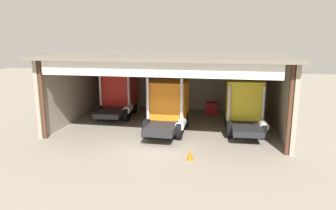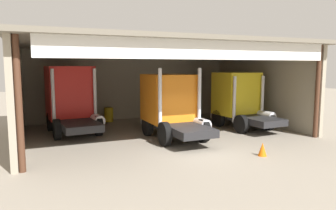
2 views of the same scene
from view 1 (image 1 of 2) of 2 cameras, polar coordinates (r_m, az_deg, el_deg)
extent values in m
plane|color=gray|center=(17.68, -2.19, -7.68)|extent=(80.00, 80.00, 0.00)
cube|color=#9E937F|center=(26.58, 2.69, 4.41)|extent=(14.53, 0.24, 4.79)
cube|color=#9E937F|center=(24.13, -16.48, 3.12)|extent=(0.24, 9.88, 4.79)
cube|color=#9E937F|center=(21.68, 20.00, 1.88)|extent=(0.24, 9.88, 4.79)
cube|color=#6E6759|center=(21.12, 0.59, 9.19)|extent=(15.13, 10.62, 0.20)
cylinder|color=#4C2D1E|center=(19.94, -22.16, 0.86)|extent=(0.24, 0.24, 4.79)
cylinder|color=#4C2D1E|center=(17.00, 21.53, -0.94)|extent=(0.24, 0.24, 4.79)
cube|color=white|center=(16.41, -2.56, 6.71)|extent=(13.07, 0.12, 0.90)
cube|color=red|center=(24.87, -8.95, 3.40)|extent=(2.60, 2.62, 2.93)
cube|color=black|center=(25.99, -8.24, 4.94)|extent=(2.06, 0.21, 0.88)
cube|color=silver|center=(26.36, -8.09, 0.46)|extent=(2.31, 0.33, 0.44)
cube|color=#232326|center=(23.30, -10.14, -1.10)|extent=(2.08, 3.73, 0.36)
cylinder|color=silver|center=(23.93, -12.33, 2.47)|extent=(0.18, 0.18, 3.06)
cylinder|color=silver|center=(23.31, -7.26, 2.40)|extent=(0.18, 0.18, 3.06)
cylinder|color=silver|center=(23.26, -7.36, -0.72)|extent=(0.65, 1.24, 0.56)
cylinder|color=black|center=(25.95, -10.79, -0.16)|extent=(0.38, 1.10, 1.08)
cylinder|color=black|center=(25.39, -6.22, -0.28)|extent=(0.38, 1.10, 1.08)
cylinder|color=black|center=(23.67, -12.58, -1.44)|extent=(0.38, 1.10, 1.08)
cylinder|color=black|center=(23.05, -7.60, -1.61)|extent=(0.38, 1.10, 1.08)
cube|color=orange|center=(20.41, 0.17, 1.05)|extent=(2.36, 2.55, 2.48)
cube|color=black|center=(21.58, 0.83, 2.84)|extent=(2.00, 0.06, 0.74)
cube|color=silver|center=(21.97, 0.83, -1.71)|extent=(2.24, 0.16, 0.44)
cube|color=#232326|center=(18.90, -0.95, -3.95)|extent=(1.77, 3.47, 0.36)
cylinder|color=silver|center=(19.27, -3.74, 0.49)|extent=(0.18, 0.18, 3.06)
cylinder|color=silver|center=(18.85, 2.50, 0.23)|extent=(0.18, 0.18, 3.06)
cylinder|color=silver|center=(18.97, 2.38, -3.52)|extent=(0.56, 1.20, 0.56)
cylinder|color=black|center=(21.44, -2.28, -2.49)|extent=(0.30, 1.14, 1.14)
cylinder|color=black|center=(21.07, 3.18, -2.76)|extent=(0.30, 1.14, 1.14)
cylinder|color=black|center=(19.19, -3.96, -4.29)|extent=(0.30, 1.14, 1.14)
cylinder|color=black|center=(18.77, 2.13, -4.64)|extent=(0.30, 1.14, 1.14)
cube|color=yellow|center=(20.91, 13.88, 0.95)|extent=(2.42, 2.15, 2.58)
cube|color=black|center=(21.85, 13.69, 2.64)|extent=(1.97, 0.16, 0.77)
cube|color=silver|center=(22.25, 13.44, -2.02)|extent=(2.20, 0.27, 0.44)
cube|color=#232326|center=(19.50, 14.17, -3.98)|extent=(1.90, 3.32, 0.36)
cylinder|color=silver|center=(19.73, 11.16, -0.23)|extent=(0.18, 0.18, 2.64)
cylinder|color=silver|center=(19.95, 17.14, -0.40)|extent=(0.18, 0.18, 2.64)
cylinder|color=silver|center=(19.90, 17.09, -3.47)|extent=(0.62, 1.23, 0.56)
cylinder|color=black|center=(21.57, 10.91, -2.76)|extent=(0.35, 1.05, 1.03)
cylinder|color=black|center=(21.77, 16.21, -2.89)|extent=(0.35, 1.05, 1.03)
cylinder|color=black|center=(19.47, 11.19, -4.42)|extent=(0.35, 1.05, 1.03)
cylinder|color=black|center=(19.69, 17.06, -4.54)|extent=(0.35, 1.05, 1.03)
cylinder|color=gold|center=(26.56, -1.69, 0.20)|extent=(0.58, 0.58, 0.94)
cube|color=red|center=(24.99, 8.06, -0.63)|extent=(0.90, 0.60, 1.00)
cone|color=orange|center=(15.78, 4.09, -9.13)|extent=(0.36, 0.36, 0.56)
camera|label=2|loc=(11.52, -54.57, -4.63)|focal=33.74mm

